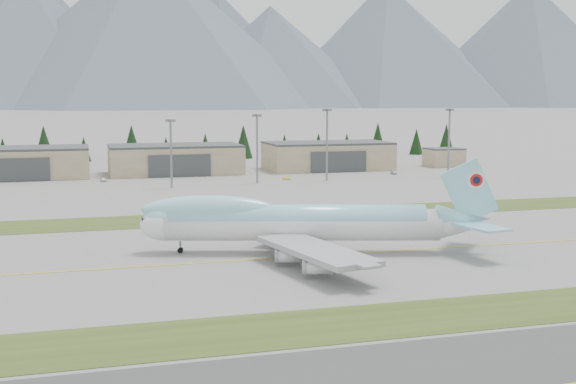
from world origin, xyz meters
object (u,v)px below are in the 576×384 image
object	(u,v)px
hangar_left	(18,163)
service_vehicle_c	(394,174)
boeing_747_freighter	(299,222)
service_vehicle_b	(287,180)
service_vehicle_a	(103,182)
hangar_center	(175,159)
hangar_right	(328,156)

from	to	relation	value
hangar_left	service_vehicle_c	world-z (taller)	hangar_left
boeing_747_freighter	service_vehicle_b	bearing A→B (deg)	90.89
service_vehicle_a	service_vehicle_b	distance (m)	62.04
hangar_center	hangar_left	bearing A→B (deg)	180.00
service_vehicle_b	hangar_right	bearing A→B (deg)	-32.69
hangar_left	service_vehicle_a	xyz separation A→B (m)	(28.32, -19.90, -5.39)
hangar_right	boeing_747_freighter	bearing A→B (deg)	-110.84
service_vehicle_a	hangar_left	bearing A→B (deg)	133.86
hangar_right	service_vehicle_b	size ratio (longest dim) A/B	15.27
hangar_left	hangar_right	size ratio (longest dim) A/B	1.00
boeing_747_freighter	hangar_left	distance (m)	157.86
hangar_left	hangar_center	size ratio (longest dim) A/B	1.00
boeing_747_freighter	hangar_right	distance (m)	156.54
boeing_747_freighter	service_vehicle_a	distance (m)	130.26
boeing_747_freighter	service_vehicle_c	size ratio (longest dim) A/B	16.09
hangar_right	service_vehicle_b	world-z (taller)	hangar_right
service_vehicle_c	hangar_right	bearing A→B (deg)	133.06
service_vehicle_a	service_vehicle_c	distance (m)	104.20
boeing_747_freighter	hangar_right	xyz separation A→B (m)	(55.69, 146.30, -0.30)
hangar_left	service_vehicle_c	distance (m)	134.81
hangar_center	service_vehicle_b	xyz separation A→B (m)	(34.22, -31.76, -5.39)
service_vehicle_b	hangar_left	bearing A→B (deg)	76.78
hangar_center	service_vehicle_c	distance (m)	81.44
hangar_left	service_vehicle_c	size ratio (longest dim) A/B	11.79
hangar_left	service_vehicle_a	distance (m)	35.03
service_vehicle_a	service_vehicle_c	xyz separation A→B (m)	(104.09, -4.80, 0.00)
boeing_747_freighter	service_vehicle_c	distance (m)	142.00
hangar_center	hangar_right	bearing A→B (deg)	0.00
hangar_center	boeing_747_freighter	bearing A→B (deg)	-88.31
hangar_center	service_vehicle_c	world-z (taller)	hangar_center
boeing_747_freighter	hangar_center	xyz separation A→B (m)	(-4.31, 146.30, -0.30)
hangar_left	service_vehicle_b	distance (m)	94.86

